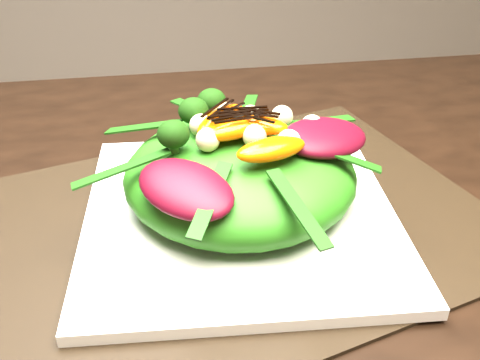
{
  "coord_description": "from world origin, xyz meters",
  "views": [
    {
      "loc": [
        -0.24,
        -0.33,
        1.05
      ],
      "look_at": [
        -0.18,
        0.07,
        0.79
      ],
      "focal_mm": 42.0,
      "sensor_mm": 36.0,
      "label": 1
    }
  ],
  "objects": [
    {
      "name": "dining_table",
      "position": [
        0.0,
        0.0,
        0.73
      ],
      "size": [
        1.6,
        0.9,
        0.75
      ],
      "primitive_type": "cube",
      "color": "black",
      "rests_on": "floor"
    },
    {
      "name": "placemat",
      "position": [
        -0.18,
        0.07,
        0.75
      ],
      "size": [
        0.51,
        0.44,
        0.0
      ],
      "primitive_type": "cube",
      "rotation": [
        0.0,
        0.0,
        0.28
      ],
      "color": "black",
      "rests_on": "dining_table"
    },
    {
      "name": "plate_base",
      "position": [
        -0.18,
        0.07,
        0.76
      ],
      "size": [
        0.29,
        0.29,
        0.01
      ],
      "primitive_type": "cube",
      "rotation": [
        0.0,
        0.0,
        -0.07
      ],
      "color": "white",
      "rests_on": "placemat"
    },
    {
      "name": "salad_bowl",
      "position": [
        -0.18,
        0.07,
        0.77
      ],
      "size": [
        0.28,
        0.28,
        0.02
      ],
      "primitive_type": "cylinder",
      "rotation": [
        0.0,
        0.0,
        0.36
      ],
      "color": "silver",
      "rests_on": "plate_base"
    },
    {
      "name": "lettuce_mound",
      "position": [
        -0.18,
        0.07,
        0.8
      ],
      "size": [
        0.25,
        0.25,
        0.07
      ],
      "primitive_type": "ellipsoid",
      "rotation": [
        0.0,
        0.0,
        -0.34
      ],
      "color": "#2C7415",
      "rests_on": "salad_bowl"
    },
    {
      "name": "radicchio_leaf",
      "position": [
        -0.11,
        0.06,
        0.83
      ],
      "size": [
        0.09,
        0.08,
        0.02
      ],
      "primitive_type": "ellipsoid",
      "rotation": [
        0.0,
        0.0,
        0.37
      ],
      "color": "#460713",
      "rests_on": "lettuce_mound"
    },
    {
      "name": "orange_segment",
      "position": [
        -0.19,
        0.1,
        0.84
      ],
      "size": [
        0.06,
        0.04,
        0.02
      ],
      "primitive_type": "ellipsoid",
      "rotation": [
        0.0,
        0.0,
        0.27
      ],
      "color": "#FF5704",
      "rests_on": "lettuce_mound"
    },
    {
      "name": "broccoli_floret",
      "position": [
        -0.24,
        0.11,
        0.84
      ],
      "size": [
        0.05,
        0.05,
        0.04
      ],
      "primitive_type": "sphere",
      "rotation": [
        0.0,
        0.0,
        0.34
      ],
      "color": "#113309",
      "rests_on": "lettuce_mound"
    },
    {
      "name": "macadamia_nut",
      "position": [
        -0.15,
        0.04,
        0.84
      ],
      "size": [
        0.03,
        0.03,
        0.02
      ],
      "primitive_type": "sphere",
      "rotation": [
        0.0,
        0.0,
        -0.43
      ],
      "color": "#C4C18A",
      "rests_on": "lettuce_mound"
    },
    {
      "name": "balsamic_drizzle",
      "position": [
        -0.19,
        0.1,
        0.85
      ],
      "size": [
        0.05,
        0.02,
        0.0
      ],
      "primitive_type": "cube",
      "rotation": [
        0.0,
        0.0,
        0.27
      ],
      "color": "black",
      "rests_on": "orange_segment"
    }
  ]
}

